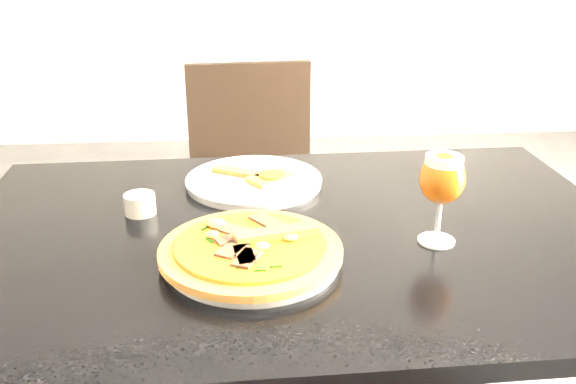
{
  "coord_description": "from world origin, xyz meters",
  "views": [
    {
      "loc": [
        -0.17,
        -0.88,
        1.25
      ],
      "look_at": [
        -0.09,
        0.13,
        0.83
      ],
      "focal_mm": 40.0,
      "sensor_mm": 36.0,
      "label": 1
    }
  ],
  "objects": [
    {
      "name": "dining_table",
      "position": [
        -0.07,
        0.14,
        0.66
      ],
      "size": [
        1.22,
        0.83,
        0.75
      ],
      "rotation": [
        0.0,
        0.0,
        0.03
      ],
      "color": "black",
      "rests_on": "ground"
    },
    {
      "name": "chair_far",
      "position": [
        -0.13,
        0.94,
        0.48
      ],
      "size": [
        0.43,
        0.43,
        0.87
      ],
      "rotation": [
        0.0,
        0.0,
        0.07
      ],
      "color": "black",
      "rests_on": "ground"
    },
    {
      "name": "plate_main",
      "position": [
        -0.15,
        0.03,
        0.76
      ],
      "size": [
        0.31,
        0.31,
        0.01
      ],
      "primitive_type": "cylinder",
      "rotation": [
        0.0,
        0.0,
        -0.12
      ],
      "color": "silver",
      "rests_on": "dining_table"
    },
    {
      "name": "pizza",
      "position": [
        -0.16,
        0.03,
        0.77
      ],
      "size": [
        0.29,
        0.29,
        0.03
      ],
      "rotation": [
        0.0,
        0.0,
        -0.07
      ],
      "color": "#A57827",
      "rests_on": "plate_main"
    },
    {
      "name": "plate_second",
      "position": [
        -0.14,
        0.37,
        0.76
      ],
      "size": [
        0.32,
        0.32,
        0.01
      ],
      "primitive_type": "cylinder",
      "rotation": [
        0.0,
        0.0,
        0.14
      ],
      "color": "silver",
      "rests_on": "dining_table"
    },
    {
      "name": "crust_scraps",
      "position": [
        -0.13,
        0.36,
        0.77
      ],
      "size": [
        0.18,
        0.13,
        0.01
      ],
      "rotation": [
        0.0,
        0.0,
        -0.08
      ],
      "color": "#A57827",
      "rests_on": "plate_second"
    },
    {
      "name": "loose_crust",
      "position": [
        -0.11,
        0.27,
        0.75
      ],
      "size": [
        0.1,
        0.07,
        0.01
      ],
      "primitive_type": "cube",
      "rotation": [
        0.0,
        0.0,
        0.56
      ],
      "color": "#A57827",
      "rests_on": "dining_table"
    },
    {
      "name": "sauce_cup",
      "position": [
        -0.36,
        0.24,
        0.77
      ],
      "size": [
        0.06,
        0.06,
        0.04
      ],
      "color": "beige",
      "rests_on": "dining_table"
    },
    {
      "name": "beer_glass",
      "position": [
        0.16,
        0.08,
        0.86
      ],
      "size": [
        0.08,
        0.08,
        0.16
      ],
      "color": "silver",
      "rests_on": "dining_table"
    }
  ]
}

